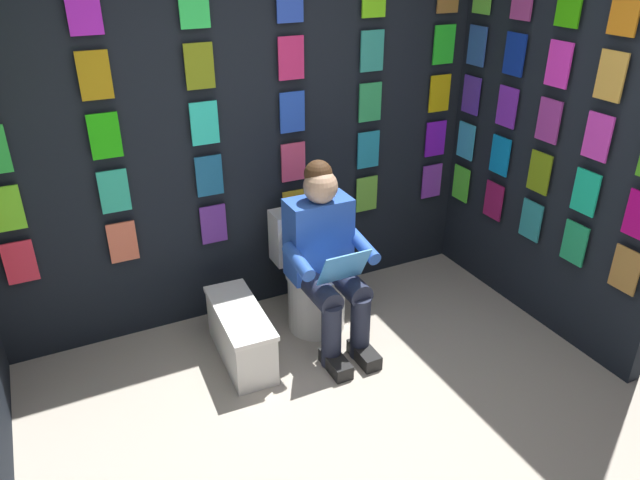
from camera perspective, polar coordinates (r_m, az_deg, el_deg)
The scene contains 5 objects.
display_wall_back at distance 3.91m, azimuth -7.03°, elevation 9.32°, with size 3.39×0.14×2.37m.
display_wall_left at distance 4.05m, azimuth 21.44°, elevation 8.32°, with size 0.14×1.81×2.37m.
toilet at distance 3.99m, azimuth -0.83°, elevation -3.72°, with size 0.41×0.55×0.77m.
person_reading at distance 3.67m, azimuth 0.66°, elevation -1.68°, with size 0.52×0.68×1.19m.
comic_longbox_near at distance 3.75m, azimuth -7.59°, elevation -8.91°, with size 0.29×0.71×0.36m.
Camera 1 is at (1.21, 1.67, 2.37)m, focal length 33.45 mm.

